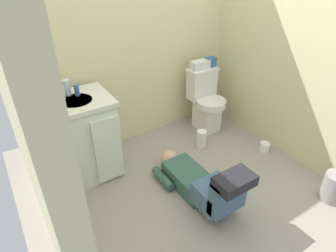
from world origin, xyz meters
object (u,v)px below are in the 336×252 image
object	(u,v)px
toilet_paper_roll	(264,147)
bottle_clear	(67,88)
paper_towel_roll	(201,139)
soap_dispenser	(48,92)
tissue_box	(200,65)
vanity_cabinet	(83,138)
bottle_white	(61,93)
toilet	(206,101)
trash_can	(334,187)
bottle_blue	(77,90)
faucet	(69,88)
person_plumber	(201,183)
toiletry_bag	(210,62)

from	to	relation	value
toilet_paper_roll	bottle_clear	bearing A→B (deg)	154.94
bottle_clear	paper_towel_roll	distance (m)	1.53
soap_dispenser	tissue_box	bearing A→B (deg)	0.15
vanity_cabinet	bottle_white	xyz separation A→B (m)	(-0.09, 0.07, 0.46)
toilet	trash_can	distance (m)	1.61
paper_towel_roll	toilet_paper_roll	distance (m)	0.71
soap_dispenser	bottle_blue	size ratio (longest dim) A/B	1.57
toilet	tissue_box	world-z (taller)	tissue_box
tissue_box	bottle_blue	size ratio (longest dim) A/B	2.08
tissue_box	soap_dispenser	size ratio (longest dim) A/B	1.33
soap_dispenser	bottle_white	distance (m)	0.11
tissue_box	vanity_cabinet	bearing A→B (deg)	-174.95
toilet_paper_roll	toilet	bearing A→B (deg)	108.31
faucet	trash_can	world-z (taller)	faucet
toilet	bottle_white	bearing A→B (deg)	178.82
vanity_cabinet	paper_towel_roll	world-z (taller)	vanity_cabinet
bottle_clear	paper_towel_roll	xyz separation A→B (m)	(1.25, -0.40, -0.79)
vanity_cabinet	toilet_paper_roll	world-z (taller)	vanity_cabinet
tissue_box	bottle_white	size ratio (longest dim) A/B	1.92
toilet	faucet	xyz separation A→B (m)	(-1.52, 0.11, 0.50)
toilet	person_plumber	distance (m)	1.24
paper_towel_roll	person_plumber	bearing A→B (deg)	-128.97
faucet	bottle_blue	size ratio (longest dim) A/B	0.95
toilet	person_plumber	xyz separation A→B (m)	(-0.79, -0.93, -0.19)
tissue_box	soap_dispenser	xyz separation A→B (m)	(-1.67, -0.00, 0.09)
soap_dispenser	toilet_paper_roll	bearing A→B (deg)	-23.29
faucet	soap_dispenser	world-z (taller)	soap_dispenser
tissue_box	paper_towel_roll	distance (m)	0.85
person_plumber	paper_towel_roll	bearing A→B (deg)	51.03
paper_towel_roll	vanity_cabinet	bearing A→B (deg)	167.10
person_plumber	toiletry_bag	size ratio (longest dim) A/B	8.59
trash_can	toilet	bearing A→B (deg)	96.90
tissue_box	bottle_blue	xyz separation A→B (m)	(-1.44, -0.06, 0.07)
faucet	bottle_clear	world-z (taller)	bottle_clear
bottle_clear	toilet_paper_roll	world-z (taller)	bottle_clear
faucet	toilet_paper_roll	world-z (taller)	faucet
paper_towel_roll	soap_dispenser	bearing A→B (deg)	164.00
vanity_cabinet	paper_towel_roll	xyz separation A→B (m)	(1.22, -0.28, -0.31)
paper_towel_roll	toilet_paper_roll	size ratio (longest dim) A/B	1.92
person_plumber	bottle_clear	xyz separation A→B (m)	(-0.75, 1.01, 0.72)
toilet	soap_dispenser	world-z (taller)	soap_dispenser
person_plumber	soap_dispenser	xyz separation A→B (m)	(-0.92, 1.02, 0.71)
soap_dispenser	bottle_white	world-z (taller)	soap_dispenser
bottle_clear	bottle_white	bearing A→B (deg)	-143.55
toilet_paper_roll	paper_towel_roll	bearing A→B (deg)	141.38
trash_can	toiletry_bag	bearing A→B (deg)	92.96
soap_dispenser	toilet_paper_roll	xyz separation A→B (m)	(1.97, -0.85, -0.84)
toilet	toilet_paper_roll	distance (m)	0.86
person_plumber	bottle_clear	bearing A→B (deg)	126.67
vanity_cabinet	toiletry_bag	bearing A→B (deg)	4.58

